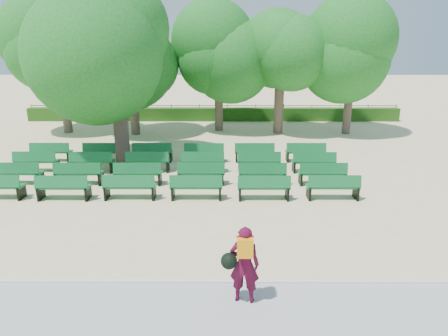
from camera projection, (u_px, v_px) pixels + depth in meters
name	position (u px, v px, depth m)	size (l,w,h in m)	color
ground	(203.00, 188.00, 14.87)	(120.00, 120.00, 0.00)	beige
paving	(182.00, 317.00, 7.78)	(30.00, 2.20, 0.06)	#A8A8A3
curb	(187.00, 282.00, 8.88)	(30.00, 0.12, 0.10)	silver
hedge	(213.00, 114.00, 28.11)	(26.00, 0.70, 0.90)	#224E14
fence	(214.00, 120.00, 28.63)	(26.00, 0.10, 1.02)	black
tree_line	(212.00, 132.00, 24.42)	(21.80, 6.80, 7.04)	#1E6F22
bench_array	(173.00, 175.00, 16.07)	(1.83, 0.67, 1.13)	#11662F
tree_among	(115.00, 45.00, 16.66)	(5.54, 5.54, 7.64)	brown
person	(243.00, 264.00, 7.98)	(0.81, 0.51, 1.66)	#470A23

